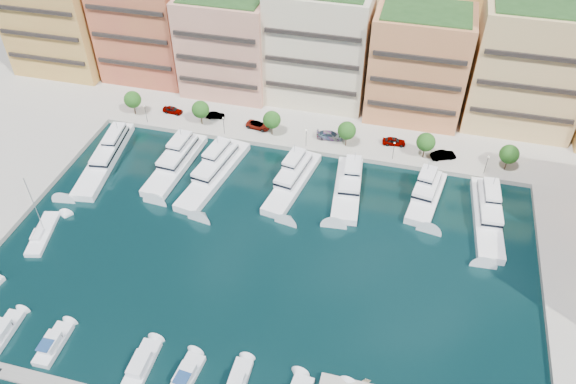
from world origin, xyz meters
The scene contains 40 objects.
ground centered at (0.00, 0.00, 0.00)m, with size 400.00×400.00×0.00m, color black.
north_quay centered at (0.00, 62.00, 0.00)m, with size 220.00×64.00×2.00m, color #9E998E.
hillside centered at (0.00, 110.00, 0.00)m, with size 240.00×40.00×58.00m, color #203B18.
apartment_0 centered at (-66.00, 49.99, 13.31)m, with size 22.00×16.50×24.80m.
apartment_1 centered at (-44.00, 51.99, 14.31)m, with size 20.00×16.50×26.80m.
apartment_2 centered at (-23.00, 49.99, 12.31)m, with size 20.00×15.50×22.80m.
apartment_3 centered at (-2.00, 51.99, 13.81)m, with size 22.00×16.50×25.80m.
apartment_4 centered at (20.00, 49.99, 12.81)m, with size 20.00×15.50×23.80m.
apartment_5 centered at (42.00, 51.99, 14.31)m, with size 22.00×16.50×26.80m.
backblock_3 centered at (35.00, 74.00, 16.00)m, with size 26.00×18.00×30.00m, color gold.
tree_0 centered at (-40.00, 33.50, 4.74)m, with size 3.80×3.80×5.65m.
tree_1 centered at (-24.00, 33.50, 4.74)m, with size 3.80×3.80×5.65m.
tree_2 centered at (-8.00, 33.50, 4.74)m, with size 3.80×3.80×5.65m.
tree_3 centered at (8.00, 33.50, 4.74)m, with size 3.80×3.80×5.65m.
tree_4 centered at (24.00, 33.50, 4.74)m, with size 3.80×3.80×5.65m.
tree_5 centered at (40.00, 33.50, 4.74)m, with size 3.80×3.80×5.65m.
lamppost_0 centered at (-36.00, 31.20, 3.83)m, with size 0.30×0.30×4.20m.
lamppost_1 centered at (-18.00, 31.20, 3.83)m, with size 0.30×0.30×4.20m.
lamppost_2 centered at (0.00, 31.20, 3.83)m, with size 0.30×0.30×4.20m.
lamppost_3 centered at (18.00, 31.20, 3.83)m, with size 0.30×0.30×4.20m.
lamppost_4 centered at (36.00, 31.20, 3.83)m, with size 0.30×0.30×4.20m.
yacht_0 centered at (-38.86, 17.87, 1.21)m, with size 7.81×24.70×7.30m.
yacht_1 centered at (-24.13, 19.61, 1.09)m, with size 6.25×20.66×7.30m.
yacht_2 centered at (-15.48, 18.56, 1.21)m, with size 8.18×23.24×7.30m.
yacht_3 centered at (0.09, 19.99, 1.21)m, with size 7.57×20.12×7.30m.
yacht_4 centered at (10.76, 20.59, 1.09)m, with size 6.53×18.64×7.30m.
yacht_5 centered at (25.53, 21.95, 1.21)m, with size 7.00×15.94×7.30m.
yacht_6 centered at (36.51, 19.29, 1.21)m, with size 5.84×21.44×7.30m.
cruiser_0 centered at (-33.19, -24.58, 0.55)m, with size 3.02×7.74×2.55m.
cruiser_1 centered at (-24.89, -24.60, 0.57)m, with size 2.87×7.39×2.66m.
cruiser_3 centered at (-10.94, -24.59, 0.55)m, with size 2.92×8.26×2.55m.
cruiser_4 centered at (-4.20, -24.59, 0.57)m, with size 3.36×7.28×2.66m.
sailboat_1 centered at (-39.32, -4.87, 0.30)m, with size 5.27×11.03×13.20m.
tender_1 centered at (20.12, -19.00, 0.40)m, with size 1.31×1.52×0.80m, color beige.
car_0 centered at (-31.95, 35.96, 1.77)m, with size 1.83×4.54×1.55m, color gray.
car_1 centered at (-21.96, 36.44, 1.66)m, with size 1.40×4.02×1.32m, color gray.
car_2 centered at (-11.56, 35.05, 1.74)m, with size 2.44×5.30×1.47m, color gray.
car_3 centered at (4.28, 35.14, 1.82)m, with size 2.29×5.62×1.63m, color gray.
car_4 centered at (17.69, 36.33, 1.82)m, with size 1.93×4.79×1.63m, color gray.
car_5 centered at (27.91, 34.04, 1.83)m, with size 1.76×5.04×1.66m, color gray.
Camera 1 is at (19.89, -61.36, 71.00)m, focal length 35.00 mm.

